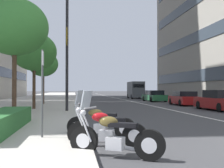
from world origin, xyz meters
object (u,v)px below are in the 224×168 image
(car_mid_block_traffic, at_px, (219,101))
(car_following_behind, at_px, (154,96))
(street_tree_near_plaza_corner, at_px, (15,27))
(street_tree_far_plaza, at_px, (34,52))
(street_lamp_with_banners, at_px, (72,39))
(street_tree_mid_sidewalk, at_px, (43,64))
(parking_sign_by_curb, at_px, (42,84))
(motorcycle_far_end_row, at_px, (114,137))
(motorcycle_nearest_camera, at_px, (106,131))
(motorcycle_under_tarp, at_px, (99,124))
(delivery_van_ahead, at_px, (136,90))
(car_lead_in_lane, at_px, (184,99))

(car_mid_block_traffic, xyz_separation_m, car_following_behind, (15.02, 0.49, -0.04))
(street_tree_near_plaza_corner, height_order, street_tree_far_plaza, street_tree_near_plaza_corner)
(street_lamp_with_banners, relative_size, street_tree_mid_sidewalk, 1.56)
(car_mid_block_traffic, distance_m, street_tree_near_plaza_corner, 14.58)
(street_tree_far_plaza, bearing_deg, parking_sign_by_curb, -171.24)
(parking_sign_by_curb, relative_size, street_tree_far_plaza, 0.47)
(motorcycle_far_end_row, distance_m, street_tree_mid_sidewalk, 21.08)
(motorcycle_nearest_camera, bearing_deg, street_tree_far_plaza, -55.41)
(motorcycle_nearest_camera, xyz_separation_m, street_lamp_with_banners, (10.85, 0.96, 4.32))
(motorcycle_nearest_camera, height_order, street_tree_mid_sidewalk, street_tree_mid_sidewalk)
(street_tree_mid_sidewalk, bearing_deg, parking_sign_by_curb, -174.10)
(parking_sign_by_curb, relative_size, street_tree_mid_sidewalk, 0.52)
(motorcycle_under_tarp, relative_size, street_tree_far_plaza, 0.39)
(street_tree_mid_sidewalk, bearing_deg, motorcycle_under_tarp, -168.73)
(motorcycle_under_tarp, bearing_deg, street_lamp_with_banners, -62.20)
(delivery_van_ahead, xyz_separation_m, street_tree_far_plaza, (-25.43, 12.80, 2.69))
(car_following_behind, relative_size, street_tree_near_plaza_corner, 0.82)
(parking_sign_by_curb, bearing_deg, street_tree_mid_sidewalk, 5.90)
(motorcycle_nearest_camera, bearing_deg, street_tree_mid_sidewalk, -60.17)
(motorcycle_under_tarp, xyz_separation_m, parking_sign_by_curb, (-0.46, 1.68, 1.21))
(delivery_van_ahead, height_order, street_tree_far_plaza, street_tree_far_plaza)
(motorcycle_under_tarp, xyz_separation_m, street_lamp_with_banners, (9.52, 0.91, 4.30))
(motorcycle_far_end_row, bearing_deg, street_tree_far_plaza, -46.83)
(street_tree_mid_sidewalk, bearing_deg, car_following_behind, -59.26)
(car_following_behind, relative_size, street_tree_mid_sidewalk, 0.98)
(street_tree_near_plaza_corner, bearing_deg, car_following_behind, -32.59)
(motorcycle_far_end_row, xyz_separation_m, street_lamp_with_banners, (12.04, 1.01, 4.29))
(motorcycle_far_end_row, height_order, street_tree_near_plaza_corner, street_tree_near_plaza_corner)
(car_following_behind, height_order, street_tree_near_plaza_corner, street_tree_near_plaza_corner)
(motorcycle_far_end_row, height_order, car_mid_block_traffic, motorcycle_far_end_row)
(car_mid_block_traffic, relative_size, car_following_behind, 0.99)
(car_lead_in_lane, relative_size, car_following_behind, 0.94)
(car_following_behind, xyz_separation_m, parking_sign_by_curb, (-25.93, 10.71, 1.02))
(parking_sign_by_curb, bearing_deg, street_tree_far_plaza, 8.76)
(street_lamp_with_banners, bearing_deg, motorcycle_nearest_camera, -174.93)
(car_lead_in_lane, distance_m, street_tree_near_plaza_corner, 17.86)
(car_lead_in_lane, height_order, street_tree_near_plaza_corner, street_tree_near_plaza_corner)
(street_tree_far_plaza, bearing_deg, car_mid_block_traffic, -95.77)
(street_tree_far_plaza, distance_m, street_tree_mid_sidewalk, 6.21)
(motorcycle_far_end_row, xyz_separation_m, parking_sign_by_curb, (2.06, 1.78, 1.21))
(motorcycle_nearest_camera, height_order, street_tree_near_plaza_corner, street_tree_near_plaza_corner)
(car_lead_in_lane, xyz_separation_m, parking_sign_by_curb, (-17.48, 11.18, 1.03))
(motorcycle_nearest_camera, xyz_separation_m, car_following_behind, (26.79, -8.98, 0.22))
(delivery_van_ahead, height_order, street_lamp_with_banners, street_lamp_with_banners)
(car_following_behind, height_order, street_lamp_with_banners, street_lamp_with_banners)
(motorcycle_nearest_camera, xyz_separation_m, street_tree_near_plaza_corner, (6.93, 3.72, 4.13))
(car_mid_block_traffic, relative_size, car_lead_in_lane, 1.06)
(delivery_van_ahead, xyz_separation_m, street_tree_mid_sidewalk, (-19.24, 12.82, 2.37))
(motorcycle_under_tarp, xyz_separation_m, street_tree_near_plaza_corner, (5.61, 3.67, 4.10))
(motorcycle_under_tarp, bearing_deg, car_lead_in_lane, -96.83)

